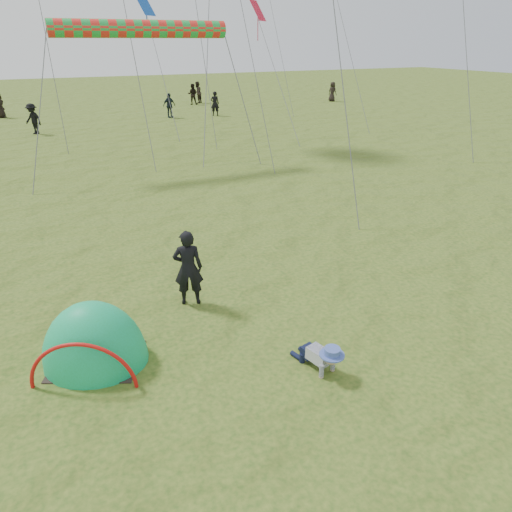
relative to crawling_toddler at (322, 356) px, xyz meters
name	(u,v)px	position (x,y,z in m)	size (l,w,h in m)	color
ground	(251,381)	(-1.16, 0.24, -0.28)	(140.00, 140.00, 0.00)	#2A4B17
crawling_toddler	(322,356)	(0.00, 0.00, 0.00)	(0.51, 0.73, 0.56)	black
popup_tent	(97,361)	(-3.31, 1.80, -0.28)	(1.72, 1.42, 2.23)	#13A150
standing_adult	(188,268)	(-1.28, 2.96, 0.52)	(0.58, 0.38, 1.60)	black
crowd_person_3	(33,119)	(-3.57, 24.69, 0.57)	(1.09, 0.63, 1.69)	black
crowd_person_7	(197,92)	(9.47, 34.24, 0.59)	(0.85, 0.66, 1.74)	black
crowd_person_10	(332,92)	(20.63, 30.47, 0.53)	(0.79, 0.51, 1.61)	black
crowd_person_12	(215,104)	(8.30, 26.93, 0.55)	(0.60, 0.39, 1.65)	black
crowd_person_13	(193,94)	(8.82, 33.57, 0.54)	(0.80, 0.62, 1.64)	black
crowd_person_14	(169,105)	(5.11, 27.38, 0.53)	(0.95, 0.40, 1.63)	black
rainbow_tube_kite	(141,29)	(0.77, 14.30, 5.01)	(0.64, 0.64, 6.64)	red
diamond_kite_6	(258,10)	(8.44, 20.14, 6.06)	(1.18, 1.18, 0.00)	red
diamond_kite_10	(145,6)	(3.29, 23.99, 6.36)	(1.16, 1.16, 0.00)	blue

